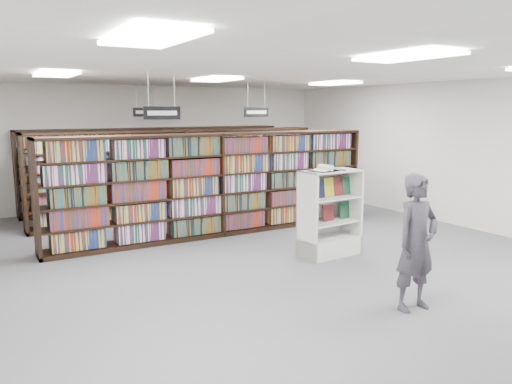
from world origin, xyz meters
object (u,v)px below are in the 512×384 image
endcap_display (328,227)px  open_book (326,169)px  shopper (417,243)px  bookshelf_row_near (218,184)px

endcap_display → open_book: open_book is taller
open_book → shopper: bearing=-107.7°
shopper → endcap_display: bearing=77.5°
bookshelf_row_near → shopper: (0.48, -4.86, -0.16)m
endcap_display → shopper: 2.63m
bookshelf_row_near → open_book: size_ratio=10.85×
bookshelf_row_near → open_book: bearing=-69.3°
endcap_display → open_book: 1.07m
endcap_display → open_book: bearing=-151.7°
open_book → shopper: 2.57m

